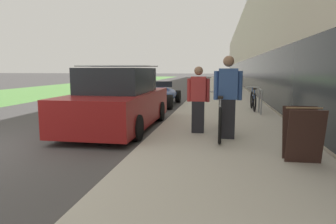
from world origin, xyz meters
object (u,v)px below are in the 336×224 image
object	(u,v)px
person_bystander	(198,100)
bike_rack_hoop	(260,99)
person_rider	(228,97)
vintage_roadster_curbside	(158,95)
cruiser_bike_nearest	(253,100)
tandem_bicycle	(220,118)
sandwich_board_sign	(303,134)
parked_sedan_curbside	(119,101)

from	to	relation	value
person_bystander	bike_rack_hoop	size ratio (longest dim) A/B	1.86
person_rider	vintage_roadster_curbside	xyz separation A→B (m)	(-2.88, 6.44, -0.54)
person_rider	cruiser_bike_nearest	size ratio (longest dim) A/B	1.09
tandem_bicycle	sandwich_board_sign	world-z (taller)	tandem_bicycle
person_rider	bike_rack_hoop	distance (m)	4.15
person_bystander	parked_sedan_curbside	distance (m)	2.31
person_rider	sandwich_board_sign	distance (m)	1.96
person_rider	sandwich_board_sign	world-z (taller)	person_rider
person_rider	tandem_bicycle	bearing A→B (deg)	116.38
tandem_bicycle	bike_rack_hoop	size ratio (longest dim) A/B	3.01
bike_rack_hoop	person_bystander	bearing A→B (deg)	-118.40
person_bystander	vintage_roadster_curbside	xyz separation A→B (m)	(-2.21, 5.96, -0.43)
tandem_bicycle	vintage_roadster_curbside	xyz separation A→B (m)	(-2.72, 6.13, -0.04)
tandem_bicycle	vintage_roadster_curbside	world-z (taller)	tandem_bicycle
person_bystander	cruiser_bike_nearest	distance (m)	4.70
vintage_roadster_curbside	person_rider	bearing A→B (deg)	-65.95
parked_sedan_curbside	sandwich_board_sign	bearing A→B (deg)	-33.04
bike_rack_hoop	parked_sedan_curbside	bearing A→B (deg)	-145.46
bike_rack_hoop	sandwich_board_sign	size ratio (longest dim) A/B	0.94
vintage_roadster_curbside	sandwich_board_sign	bearing A→B (deg)	-62.93
cruiser_bike_nearest	vintage_roadster_curbside	world-z (taller)	vintage_roadster_curbside
person_rider	cruiser_bike_nearest	xyz separation A→B (m)	(1.06, 4.84, -0.54)
bike_rack_hoop	vintage_roadster_curbside	distance (m)	4.78
person_bystander	sandwich_board_sign	bearing A→B (deg)	-46.96
bike_rack_hoop	vintage_roadster_curbside	xyz separation A→B (m)	(-4.08, 2.49, -0.16)
tandem_bicycle	vintage_roadster_curbside	size ratio (longest dim) A/B	0.58
tandem_bicycle	bike_rack_hoop	bearing A→B (deg)	69.54
cruiser_bike_nearest	sandwich_board_sign	xyz separation A→B (m)	(0.12, -6.33, 0.09)
sandwich_board_sign	parked_sedan_curbside	world-z (taller)	parked_sedan_curbside
person_bystander	bike_rack_hoop	world-z (taller)	person_bystander
person_bystander	sandwich_board_sign	distance (m)	2.73
person_bystander	vintage_roadster_curbside	distance (m)	6.37
person_rider	sandwich_board_sign	xyz separation A→B (m)	(1.18, -1.49, -0.45)
bike_rack_hoop	parked_sedan_curbside	xyz separation A→B (m)	(-4.08, -2.81, 0.13)
parked_sedan_curbside	cruiser_bike_nearest	bearing A→B (deg)	43.16
parked_sedan_curbside	vintage_roadster_curbside	bearing A→B (deg)	90.02
person_rider	vintage_roadster_curbside	bearing A→B (deg)	114.05
bike_rack_hoop	vintage_roadster_curbside	world-z (taller)	vintage_roadster_curbside
tandem_bicycle	cruiser_bike_nearest	distance (m)	4.69
person_rider	parked_sedan_curbside	bearing A→B (deg)	158.28
tandem_bicycle	vintage_roadster_curbside	bearing A→B (deg)	113.93
person_bystander	vintage_roadster_curbside	size ratio (longest dim) A/B	0.36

